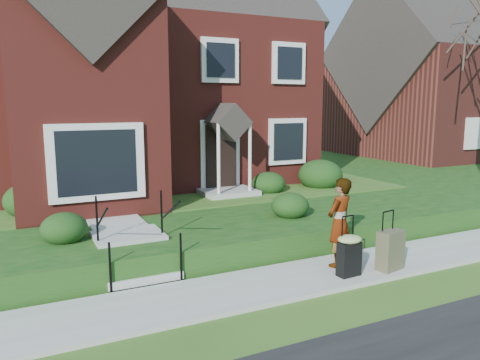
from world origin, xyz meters
TOP-DOWN VIEW (x-y plane):
  - ground at (0.00, 0.00)m, footprint 120.00×120.00m
  - sidewalk at (0.00, 0.00)m, footprint 60.00×1.60m
  - terrace at (4.00, 10.90)m, footprint 44.00×20.00m
  - walkway at (-2.50, 5.00)m, footprint 1.20×6.00m
  - main_house at (-0.21, 9.61)m, footprint 10.40×10.20m
  - neighbour_house at (16.00, 11.00)m, footprint 9.40×8.00m
  - front_steps at (-2.50, 1.84)m, footprint 1.40×2.02m
  - foundation_shrubs at (0.44, 4.87)m, footprint 10.13×4.16m
  - woman at (1.28, 0.17)m, footprint 0.77×0.64m
  - suitcase_black at (1.11, -0.37)m, footprint 0.51×0.42m
  - suitcase_olive at (2.07, -0.46)m, footprint 0.60×0.40m

SIDE VIEW (x-z plane):
  - ground at x=0.00m, z-range 0.00..0.00m
  - sidewalk at x=0.00m, z-range 0.00..0.08m
  - terrace at x=4.00m, z-range 0.00..0.60m
  - front_steps at x=-2.50m, z-range -0.28..1.22m
  - suitcase_olive at x=2.07m, z-range -0.12..1.07m
  - suitcase_black at x=1.11m, z-range -0.05..1.12m
  - walkway at x=-2.50m, z-range 0.60..0.66m
  - woman at x=1.28m, z-range 0.08..1.90m
  - foundation_shrubs at x=0.44m, z-range 0.52..1.54m
  - neighbour_house at x=16.00m, z-range 0.65..9.85m
  - main_house at x=-0.21m, z-range 0.56..9.96m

